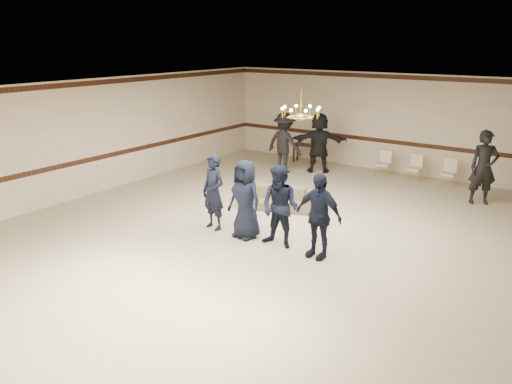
# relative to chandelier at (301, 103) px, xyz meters

# --- Properties ---
(room) EXTENTS (12.01, 14.01, 3.21)m
(room) POSITION_rel_chandelier_xyz_m (0.00, -1.00, -1.28)
(room) COLOR #B5AA8B
(room) RESTS_ON ground
(chair_rail) EXTENTS (12.00, 0.02, 0.14)m
(chair_rail) POSITION_rel_chandelier_xyz_m (0.00, 5.99, -1.88)
(chair_rail) COLOR #371B10
(chair_rail) RESTS_ON wall_back
(crown_molding) EXTENTS (12.00, 0.02, 0.14)m
(crown_molding) POSITION_rel_chandelier_xyz_m (0.00, 5.99, 0.21)
(crown_molding) COLOR #371B10
(crown_molding) RESTS_ON wall_back
(chandelier) EXTENTS (0.94, 0.94, 0.89)m
(chandelier) POSITION_rel_chandelier_xyz_m (0.00, 0.00, 0.00)
(chandelier) COLOR #B09138
(chandelier) RESTS_ON ceiling
(boy_a) EXTENTS (0.70, 0.51, 1.76)m
(boy_a) POSITION_rel_chandelier_xyz_m (-1.44, -1.37, -2.00)
(boy_a) COLOR black
(boy_a) RESTS_ON floor
(boy_b) EXTENTS (0.92, 0.66, 1.76)m
(boy_b) POSITION_rel_chandelier_xyz_m (-0.54, -1.37, -2.00)
(boy_b) COLOR black
(boy_b) RESTS_ON floor
(boy_c) EXTENTS (0.87, 0.68, 1.76)m
(boy_c) POSITION_rel_chandelier_xyz_m (0.36, -1.37, -2.00)
(boy_c) COLOR black
(boy_c) RESTS_ON floor
(boy_d) EXTENTS (1.06, 0.50, 1.76)m
(boy_d) POSITION_rel_chandelier_xyz_m (1.26, -1.37, -2.00)
(boy_d) COLOR black
(boy_d) RESTS_ON floor
(settee) EXTENTS (2.03, 1.31, 0.55)m
(settee) POSITION_rel_chandelier_xyz_m (-1.05, 0.66, -2.60)
(settee) COLOR #6D6449
(settee) RESTS_ON floor
(adult_left) EXTENTS (1.33, 0.83, 1.98)m
(adult_left) POSITION_rel_chandelier_xyz_m (-2.81, 3.84, -1.89)
(adult_left) COLOR black
(adult_left) RESTS_ON floor
(adult_mid) EXTENTS (1.90, 1.35, 1.98)m
(adult_mid) POSITION_rel_chandelier_xyz_m (-1.91, 4.54, -1.89)
(adult_mid) COLOR black
(adult_mid) RESTS_ON floor
(adult_right) EXTENTS (0.86, 0.77, 1.98)m
(adult_right) POSITION_rel_chandelier_xyz_m (3.19, 4.14, -1.89)
(adult_right) COLOR black
(adult_right) RESTS_ON floor
(banquet_chair_left) EXTENTS (0.44, 0.44, 0.85)m
(banquet_chair_left) POSITION_rel_chandelier_xyz_m (0.07, 5.19, -2.45)
(banquet_chair_left) COLOR beige
(banquet_chair_left) RESTS_ON floor
(banquet_chair_mid) EXTENTS (0.43, 0.43, 0.85)m
(banquet_chair_mid) POSITION_rel_chandelier_xyz_m (1.07, 5.19, -2.45)
(banquet_chair_mid) COLOR beige
(banquet_chair_mid) RESTS_ON floor
(banquet_chair_right) EXTENTS (0.42, 0.42, 0.85)m
(banquet_chair_right) POSITION_rel_chandelier_xyz_m (2.07, 5.19, -2.45)
(banquet_chair_right) COLOR beige
(banquet_chair_right) RESTS_ON floor
(console_table) EXTENTS (0.81, 0.35, 0.67)m
(console_table) POSITION_rel_chandelier_xyz_m (-2.93, 5.39, -2.54)
(console_table) COLOR black
(console_table) RESTS_ON floor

